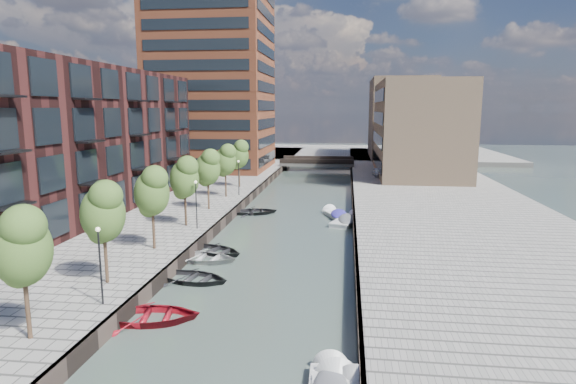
% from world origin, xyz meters
% --- Properties ---
extents(water, '(300.00, 300.00, 0.00)m').
position_xyz_m(water, '(0.00, 40.00, 0.00)').
color(water, '#38473F').
rests_on(water, ground).
extents(quay_left, '(60.00, 140.00, 1.00)m').
position_xyz_m(quay_left, '(-36.00, 40.00, 0.50)').
color(quay_left, gray).
rests_on(quay_left, ground).
extents(quay_right, '(20.00, 140.00, 1.00)m').
position_xyz_m(quay_right, '(16.00, 40.00, 0.50)').
color(quay_right, gray).
rests_on(quay_right, ground).
extents(quay_wall_left, '(0.25, 140.00, 1.00)m').
position_xyz_m(quay_wall_left, '(-6.10, 40.00, 0.50)').
color(quay_wall_left, '#332823').
rests_on(quay_wall_left, ground).
extents(quay_wall_right, '(0.25, 140.00, 1.00)m').
position_xyz_m(quay_wall_right, '(6.10, 40.00, 0.50)').
color(quay_wall_right, '#332823').
rests_on(quay_wall_right, ground).
extents(far_closure, '(80.00, 40.00, 1.00)m').
position_xyz_m(far_closure, '(0.00, 100.00, 0.50)').
color(far_closure, gray).
rests_on(far_closure, ground).
extents(apartment_block, '(8.00, 38.00, 14.00)m').
position_xyz_m(apartment_block, '(-20.00, 30.00, 8.00)').
color(apartment_block, black).
rests_on(apartment_block, quay_left).
extents(tower, '(18.00, 18.00, 30.00)m').
position_xyz_m(tower, '(-17.00, 65.00, 16.00)').
color(tower, brown).
rests_on(tower, quay_left).
extents(tan_block_near, '(12.00, 25.00, 14.00)m').
position_xyz_m(tan_block_near, '(16.00, 62.00, 8.00)').
color(tan_block_near, tan).
rests_on(tan_block_near, quay_right).
extents(tan_block_far, '(12.00, 20.00, 16.00)m').
position_xyz_m(tan_block_far, '(16.00, 88.00, 9.00)').
color(tan_block_far, tan).
rests_on(tan_block_far, quay_right).
extents(bridge, '(13.00, 6.00, 1.30)m').
position_xyz_m(bridge, '(0.00, 72.00, 1.39)').
color(bridge, gray).
rests_on(bridge, ground).
extents(tree_0, '(2.50, 2.50, 5.95)m').
position_xyz_m(tree_0, '(-8.50, 4.00, 5.31)').
color(tree_0, '#382619').
rests_on(tree_0, quay_left).
extents(tree_1, '(2.50, 2.50, 5.95)m').
position_xyz_m(tree_1, '(-8.50, 11.00, 5.31)').
color(tree_1, '#382619').
rests_on(tree_1, quay_left).
extents(tree_2, '(2.50, 2.50, 5.95)m').
position_xyz_m(tree_2, '(-8.50, 18.00, 5.31)').
color(tree_2, '#382619').
rests_on(tree_2, quay_left).
extents(tree_3, '(2.50, 2.50, 5.95)m').
position_xyz_m(tree_3, '(-8.50, 25.00, 5.31)').
color(tree_3, '#382619').
rests_on(tree_3, quay_left).
extents(tree_4, '(2.50, 2.50, 5.95)m').
position_xyz_m(tree_4, '(-8.50, 32.00, 5.31)').
color(tree_4, '#382619').
rests_on(tree_4, quay_left).
extents(tree_5, '(2.50, 2.50, 5.95)m').
position_xyz_m(tree_5, '(-8.50, 39.00, 5.31)').
color(tree_5, '#382619').
rests_on(tree_5, quay_left).
extents(tree_6, '(2.50, 2.50, 5.95)m').
position_xyz_m(tree_6, '(-8.50, 46.00, 5.31)').
color(tree_6, '#382619').
rests_on(tree_6, quay_left).
extents(lamp_0, '(0.24, 0.24, 4.12)m').
position_xyz_m(lamp_0, '(-7.20, 8.00, 3.51)').
color(lamp_0, black).
rests_on(lamp_0, quay_left).
extents(lamp_1, '(0.24, 0.24, 4.12)m').
position_xyz_m(lamp_1, '(-7.20, 24.00, 3.51)').
color(lamp_1, black).
rests_on(lamp_1, quay_left).
extents(lamp_2, '(0.24, 0.24, 4.12)m').
position_xyz_m(lamp_2, '(-7.20, 40.00, 3.51)').
color(lamp_2, black).
rests_on(lamp_2, quay_left).
extents(sloop_0, '(5.28, 4.23, 0.97)m').
position_xyz_m(sloop_0, '(-4.38, 14.34, 0.00)').
color(sloop_0, black).
rests_on(sloop_0, ground).
extents(sloop_1, '(5.66, 4.91, 0.98)m').
position_xyz_m(sloop_1, '(-4.70, 20.42, 0.00)').
color(sloop_1, black).
rests_on(sloop_1, ground).
extents(sloop_2, '(5.71, 4.51, 1.07)m').
position_xyz_m(sloop_2, '(-4.77, 8.36, 0.00)').
color(sloop_2, maroon).
rests_on(sloop_2, ground).
extents(sloop_3, '(5.38, 4.12, 1.04)m').
position_xyz_m(sloop_3, '(-4.96, 18.44, 0.00)').
color(sloop_3, '#B5B5B3').
rests_on(sloop_3, ground).
extents(sloop_4, '(5.47, 4.53, 0.98)m').
position_xyz_m(sloop_4, '(-4.27, 34.75, 0.00)').
color(sloop_4, black).
rests_on(sloop_4, ground).
extents(motorboat_3, '(3.49, 5.24, 1.66)m').
position_xyz_m(motorboat_3, '(4.39, 34.34, 0.20)').
color(motorboat_3, silver).
rests_on(motorboat_3, ground).
extents(motorboat_4, '(3.50, 5.56, 1.75)m').
position_xyz_m(motorboat_4, '(5.57, 31.95, 0.21)').
color(motorboat_4, silver).
rests_on(motorboat_4, ground).
extents(car, '(1.85, 3.81, 1.25)m').
position_xyz_m(car, '(10.02, 58.26, 1.63)').
color(car, silver).
rests_on(car, quay_right).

